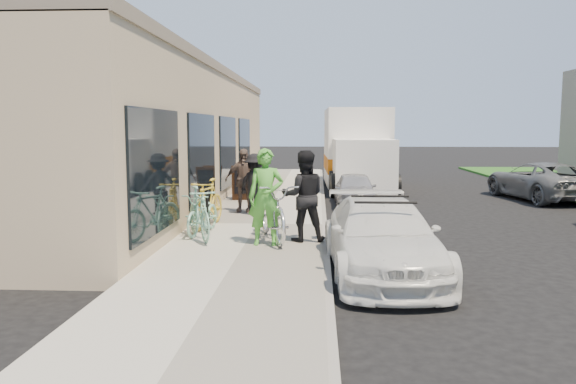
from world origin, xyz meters
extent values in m
plane|color=black|center=(0.00, 0.00, 0.00)|extent=(120.00, 120.00, 0.00)
cube|color=#A4A194|center=(-2.00, 3.00, 0.07)|extent=(3.00, 34.00, 0.15)
cube|color=gray|center=(-0.45, 3.00, 0.07)|extent=(0.12, 34.00, 0.13)
cube|color=#CAAB8C|center=(-5.25, 8.00, 2.00)|extent=(3.50, 20.00, 4.00)
cube|color=#77695A|center=(-5.25, 8.00, 4.10)|extent=(3.60, 20.00, 0.25)
cube|color=black|center=(-3.48, 0.00, 1.60)|extent=(0.06, 3.00, 2.20)
cube|color=black|center=(-3.48, 4.00, 1.60)|extent=(0.06, 3.00, 2.20)
cube|color=black|center=(-3.48, 8.00, 1.60)|extent=(0.06, 3.00, 2.20)
cube|color=black|center=(-3.48, 12.00, 1.60)|extent=(0.06, 3.00, 2.20)
cylinder|color=black|center=(-2.91, 1.66, 0.56)|extent=(0.06, 0.06, 0.83)
cylinder|color=black|center=(-2.99, 2.21, 0.56)|extent=(0.06, 0.06, 0.83)
cylinder|color=black|center=(-2.95, 1.94, 0.98)|extent=(0.13, 0.56, 0.06)
cube|color=black|center=(-2.90, 7.09, 0.67)|extent=(0.67, 0.38, 1.03)
cube|color=black|center=(-2.97, 7.46, 0.67)|extent=(0.67, 0.38, 1.03)
cube|color=black|center=(-2.89, 7.05, 0.72)|extent=(0.53, 0.27, 0.74)
imported|color=white|center=(0.43, -0.80, 0.60)|extent=(1.88, 4.22, 1.20)
cylinder|color=black|center=(0.43, -1.25, 1.22)|extent=(0.95, 0.04, 0.04)
cylinder|color=black|center=(0.43, -0.45, 1.22)|extent=(0.95, 0.04, 0.04)
imported|color=#A5A5AB|center=(0.52, 7.18, 0.51)|extent=(1.20, 2.98, 1.02)
cube|color=white|center=(0.98, 9.71, 0.98)|extent=(2.12, 2.12, 1.96)
cube|color=black|center=(0.98, 9.71, 1.39)|extent=(1.91, 0.11, 0.93)
cube|color=white|center=(0.90, 12.81, 1.60)|extent=(2.49, 4.40, 2.99)
cube|color=#BF5D0B|center=(0.90, 12.81, 0.93)|extent=(2.51, 4.42, 0.57)
cylinder|color=black|center=(-0.04, 9.17, 0.41)|extent=(0.28, 0.83, 0.83)
cylinder|color=black|center=(2.02, 9.22, 0.41)|extent=(0.28, 0.83, 0.83)
cylinder|color=black|center=(-0.07, 10.31, 0.41)|extent=(0.28, 0.83, 0.83)
cylinder|color=black|center=(2.00, 10.36, 0.41)|extent=(0.28, 0.83, 0.83)
cylinder|color=black|center=(-0.17, 14.23, 0.41)|extent=(0.28, 0.83, 0.83)
cylinder|color=black|center=(1.89, 14.28, 0.41)|extent=(0.28, 0.83, 0.83)
imported|color=#57595C|center=(6.71, 8.97, 0.62)|extent=(2.74, 4.73, 1.24)
imported|color=silver|center=(-1.49, 1.17, 0.72)|extent=(1.33, 2.28, 1.13)
imported|color=green|center=(-1.59, 0.67, 1.07)|extent=(0.68, 0.45, 1.83)
imported|color=black|center=(-0.88, 1.08, 1.04)|extent=(0.94, 0.77, 1.78)
imported|color=#88CBB0|center=(-2.98, 1.16, 0.67)|extent=(1.16, 1.78, 1.04)
imported|color=#88CBB0|center=(-3.02, 1.74, 0.58)|extent=(0.83, 1.70, 0.86)
imported|color=gold|center=(-3.05, 2.51, 0.69)|extent=(0.78, 1.84, 1.07)
imported|color=black|center=(-2.20, 4.34, 0.93)|extent=(1.16, 1.07, 1.56)
imported|color=brown|center=(-2.57, 4.83, 0.98)|extent=(0.99, 0.44, 1.67)
camera|label=1|loc=(-0.61, -9.80, 2.38)|focal=35.00mm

